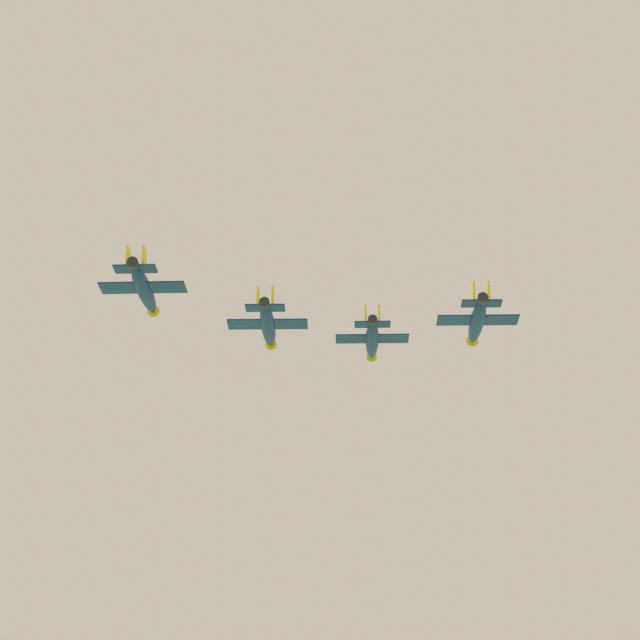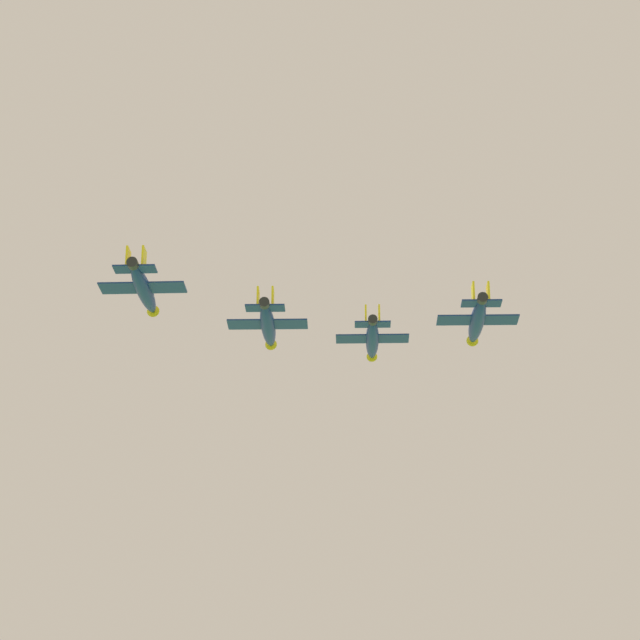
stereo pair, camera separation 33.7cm
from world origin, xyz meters
The scene contains 4 objects.
jet_lead centered at (14.89, 6.91, 133.92)m, with size 10.83×16.67×3.61m.
jet_left_wingman centered at (33.05, 17.41, 130.13)m, with size 10.90×16.81×3.63m.
jet_right_wingman centered at (7.45, 26.51, 130.28)m, with size 11.00×16.95×3.67m.
jet_left_outer centered at (51.20, 27.92, 128.78)m, with size 10.72×16.45×3.58m.
Camera 1 is at (74.64, 173.26, 67.58)m, focal length 74.58 mm.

